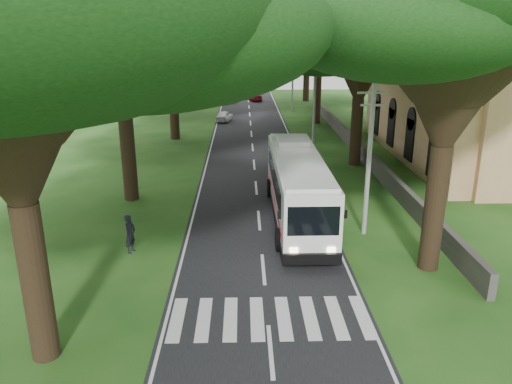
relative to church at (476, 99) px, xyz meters
name	(u,v)px	position (x,y,z in m)	size (l,w,h in m)	color
ground	(265,292)	(-17.86, -21.55, -4.91)	(140.00, 140.00, 0.00)	#194513
road	(253,150)	(-17.86, 3.45, -4.90)	(8.00, 120.00, 0.04)	black
crosswalk	(268,319)	(-17.86, -23.55, -4.91)	(8.00, 3.00, 0.01)	silver
property_wall	(356,146)	(-8.86, 2.45, -4.31)	(0.35, 50.00, 1.20)	#383533
church	(476,99)	(0.00, 0.00, 0.00)	(14.00, 24.00, 11.60)	tan
pole_near	(369,157)	(-12.36, -15.55, -0.73)	(1.60, 0.24, 8.00)	gray
pole_mid	(314,101)	(-12.36, 4.45, -0.73)	(1.60, 0.24, 8.00)	gray
pole_far	(293,79)	(-12.36, 24.45, -0.73)	(1.60, 0.24, 8.00)	gray
tree_l_midb	(169,13)	(-25.36, 8.45, 6.69)	(14.86, 14.86, 14.86)	black
tree_l_far	(181,14)	(-26.36, 26.45, 7.00)	(13.74, 13.74, 14.98)	black
tree_r_near	(460,0)	(-10.36, -19.55, 6.52)	(13.36, 13.36, 14.43)	black
tree_r_mida	(363,24)	(-9.86, -1.55, 5.70)	(16.32, 16.32, 14.12)	black
tree_r_midb	(320,22)	(-10.36, 16.45, 6.01)	(16.38, 16.38, 14.46)	black
tree_r_far	(308,20)	(-9.36, 34.45, 6.38)	(14.62, 14.62, 14.51)	black
coach_bus	(298,185)	(-15.70, -13.28, -2.90)	(3.02, 12.64, 3.73)	white
distant_car_a	(224,116)	(-20.86, 17.69, -4.27)	(1.44, 3.58, 1.22)	silver
distant_car_b	(228,99)	(-20.86, 32.08, -4.26)	(1.31, 3.74, 1.23)	navy
distant_car_c	(254,96)	(-17.06, 34.81, -4.28)	(1.68, 4.13, 1.20)	maroon
pedestrian	(130,234)	(-24.22, -17.53, -3.95)	(0.70, 0.46, 1.93)	black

